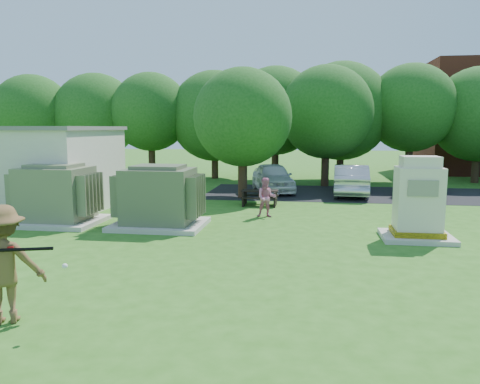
% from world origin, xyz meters
% --- Properties ---
extents(ground, '(120.00, 120.00, 0.00)m').
position_xyz_m(ground, '(0.00, 0.00, 0.00)').
color(ground, '#2D6619').
rests_on(ground, ground).
extents(parking_strip, '(20.00, 6.00, 0.01)m').
position_xyz_m(parking_strip, '(7.00, 13.50, 0.01)').
color(parking_strip, '#232326').
rests_on(parking_strip, ground).
extents(transformer_left, '(3.00, 2.40, 2.07)m').
position_xyz_m(transformer_left, '(-6.50, 4.50, 0.97)').
color(transformer_left, beige).
rests_on(transformer_left, ground).
extents(transformer_right, '(3.00, 2.40, 2.07)m').
position_xyz_m(transformer_right, '(-2.80, 4.50, 0.97)').
color(transformer_right, beige).
rests_on(transformer_right, ground).
extents(generator_cabinet, '(2.03, 1.66, 2.47)m').
position_xyz_m(generator_cabinet, '(5.33, 3.92, 1.08)').
color(generator_cabinet, beige).
rests_on(generator_cabinet, ground).
extents(picnic_table, '(1.53, 1.15, 0.66)m').
position_xyz_m(picnic_table, '(0.06, 9.31, 0.41)').
color(picnic_table, black).
rests_on(picnic_table, ground).
extents(batter, '(1.50, 1.20, 2.03)m').
position_xyz_m(batter, '(-2.93, -3.36, 1.01)').
color(batter, brown).
rests_on(batter, ground).
extents(person_at_picnic, '(0.77, 0.63, 1.47)m').
position_xyz_m(person_at_picnic, '(0.58, 6.70, 0.73)').
color(person_at_picnic, '#CF6D91').
rests_on(person_at_picnic, ground).
extents(car_white, '(2.83, 4.70, 1.50)m').
position_xyz_m(car_white, '(0.26, 13.66, 0.75)').
color(car_white, white).
rests_on(car_white, ground).
extents(car_silver_a, '(1.86, 4.66, 1.51)m').
position_xyz_m(car_silver_a, '(4.15, 13.02, 0.75)').
color(car_silver_a, '#B5B5BA').
rests_on(car_silver_a, ground).
extents(car_dark, '(3.45, 5.05, 1.36)m').
position_xyz_m(car_dark, '(7.56, 13.72, 0.68)').
color(car_dark, black).
rests_on(car_dark, ground).
extents(batting_equipment, '(1.17, 0.31, 0.34)m').
position_xyz_m(batting_equipment, '(-2.37, -3.49, 1.28)').
color(batting_equipment, black).
rests_on(batting_equipment, ground).
extents(tree_row, '(41.30, 13.30, 7.30)m').
position_xyz_m(tree_row, '(1.75, 18.50, 4.15)').
color(tree_row, '#47301E').
rests_on(tree_row, ground).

